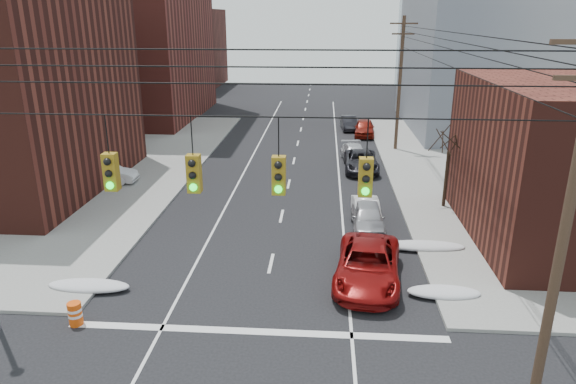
# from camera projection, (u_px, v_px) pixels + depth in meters

# --- Properties ---
(building_brick_far) EXTENTS (22.00, 18.00, 12.00)m
(building_brick_far) POSITION_uv_depth(u_px,v_px,m) (149.00, 49.00, 82.24)
(building_brick_far) COLOR #481C15
(building_brick_far) RESTS_ON ground
(building_glass) EXTENTS (20.00, 18.00, 22.00)m
(building_glass) POSITION_uv_depth(u_px,v_px,m) (478.00, 16.00, 73.51)
(building_glass) COLOR gray
(building_glass) RESTS_ON ground
(utility_pole_right) EXTENTS (2.20, 0.28, 11.00)m
(utility_pole_right) POSITION_uv_depth(u_px,v_px,m) (565.00, 231.00, 13.04)
(utility_pole_right) COLOR #473323
(utility_pole_right) RESTS_ON ground
(utility_pole_far) EXTENTS (2.20, 0.28, 11.00)m
(utility_pole_far) POSITION_uv_depth(u_px,v_px,m) (400.00, 82.00, 42.28)
(utility_pole_far) COLOR #473323
(utility_pole_far) RESTS_ON ground
(traffic_signals) EXTENTS (17.00, 0.42, 2.02)m
(traffic_signals) POSITION_uv_depth(u_px,v_px,m) (236.00, 172.00, 13.12)
(traffic_signals) COLOR black
(traffic_signals) RESTS_ON ground
(bare_tree) EXTENTS (2.09, 2.20, 4.93)m
(bare_tree) POSITION_uv_depth(u_px,v_px,m) (447.00, 171.00, 30.13)
(bare_tree) COLOR black
(bare_tree) RESTS_ON ground
(snow_nw) EXTENTS (3.50, 1.08, 0.42)m
(snow_nw) POSITION_uv_depth(u_px,v_px,m) (89.00, 286.00, 21.57)
(snow_nw) COLOR silver
(snow_nw) RESTS_ON ground
(snow_ne) EXTENTS (3.00, 1.08, 0.42)m
(snow_ne) POSITION_uv_depth(u_px,v_px,m) (444.00, 292.00, 21.05)
(snow_ne) COLOR silver
(snow_ne) RESTS_ON ground
(snow_east_far) EXTENTS (4.00, 1.08, 0.42)m
(snow_east_far) POSITION_uv_depth(u_px,v_px,m) (424.00, 246.00, 25.30)
(snow_east_far) COLOR silver
(snow_east_far) RESTS_ON ground
(red_pickup) EXTENTS (3.37, 6.11, 1.62)m
(red_pickup) POSITION_uv_depth(u_px,v_px,m) (368.00, 265.00, 22.06)
(red_pickup) COLOR maroon
(red_pickup) RESTS_ON ground
(parked_car_a) EXTENTS (1.74, 4.28, 1.46)m
(parked_car_a) POSITION_uv_depth(u_px,v_px,m) (368.00, 217.00, 27.53)
(parked_car_a) COLOR #A6A6AA
(parked_car_a) RESTS_ON ground
(parked_car_b) EXTENTS (1.54, 3.97, 1.29)m
(parked_car_b) POSITION_uv_depth(u_px,v_px,m) (366.00, 211.00, 28.61)
(parked_car_b) COLOR silver
(parked_car_b) RESTS_ON ground
(parked_car_c) EXTENTS (2.41, 5.23, 1.45)m
(parked_car_c) POSITION_uv_depth(u_px,v_px,m) (361.00, 161.00, 38.15)
(parked_car_c) COLOR black
(parked_car_c) RESTS_ON ground
(parked_car_d) EXTENTS (2.34, 4.72, 1.32)m
(parked_car_d) POSITION_uv_depth(u_px,v_px,m) (355.00, 154.00, 40.50)
(parked_car_d) COLOR silver
(parked_car_d) RESTS_ON ground
(parked_car_e) EXTENTS (2.16, 4.68, 1.55)m
(parked_car_e) POSITION_uv_depth(u_px,v_px,m) (364.00, 128.00, 49.26)
(parked_car_e) COLOR maroon
(parked_car_e) RESTS_ON ground
(parked_car_f) EXTENTS (1.70, 4.20, 1.36)m
(parked_car_f) POSITION_uv_depth(u_px,v_px,m) (349.00, 123.00, 52.05)
(parked_car_f) COLOR black
(parked_car_f) RESTS_ON ground
(lot_car_a) EXTENTS (3.93, 1.40, 1.29)m
(lot_car_a) POSITION_uv_depth(u_px,v_px,m) (108.00, 173.00, 34.93)
(lot_car_a) COLOR silver
(lot_car_a) RESTS_ON sidewalk_nw
(lot_car_b) EXTENTS (5.18, 2.88, 1.37)m
(lot_car_b) POSITION_uv_depth(u_px,v_px,m) (101.00, 155.00, 39.44)
(lot_car_b) COLOR silver
(lot_car_b) RESTS_ON sidewalk_nw
(lot_car_d) EXTENTS (4.87, 3.40, 1.54)m
(lot_car_d) POSITION_uv_depth(u_px,v_px,m) (60.00, 163.00, 36.86)
(lot_car_d) COLOR #A0A0A5
(lot_car_d) RESTS_ON sidewalk_nw
(construction_barrel) EXTENTS (0.57, 0.57, 0.91)m
(construction_barrel) POSITION_uv_depth(u_px,v_px,m) (75.00, 313.00, 19.08)
(construction_barrel) COLOR #E84D0C
(construction_barrel) RESTS_ON ground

